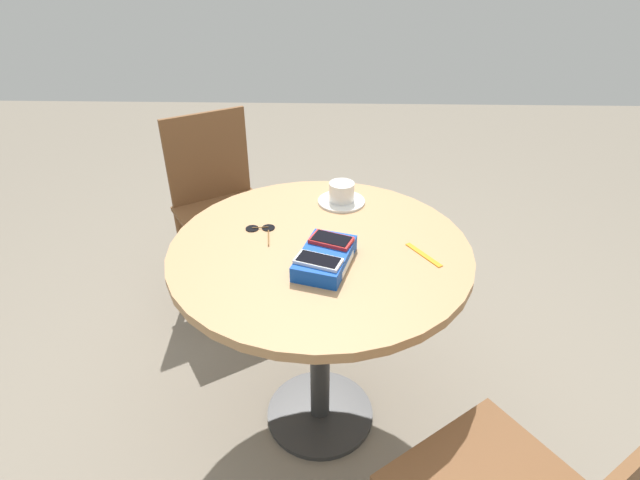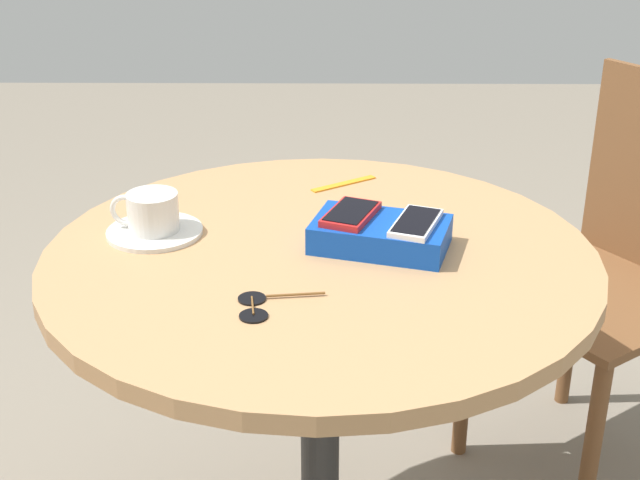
{
  "view_description": "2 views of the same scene",
  "coord_description": "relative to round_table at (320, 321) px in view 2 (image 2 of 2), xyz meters",
  "views": [
    {
      "loc": [
        -1.26,
        -0.04,
        1.57
      ],
      "look_at": [
        0.0,
        0.0,
        0.79
      ],
      "focal_mm": 28.0,
      "sensor_mm": 36.0,
      "label": 1
    },
    {
      "loc": [
        -0.01,
        1.31,
        1.39
      ],
      "look_at": [
        0.0,
        0.0,
        0.79
      ],
      "focal_mm": 50.0,
      "sensor_mm": 36.0,
      "label": 2
    }
  ],
  "objects": [
    {
      "name": "phone_red",
      "position": [
        -0.05,
        -0.03,
        0.18
      ],
      "size": [
        0.11,
        0.13,
        0.01
      ],
      "color": "red",
      "rests_on": "phone_box"
    },
    {
      "name": "saucer",
      "position": [
        0.28,
        -0.07,
        0.14
      ],
      "size": [
        0.16,
        0.16,
        0.01
      ],
      "primitive_type": "cylinder",
      "color": "silver",
      "rests_on": "round_table"
    },
    {
      "name": "phone_white",
      "position": [
        -0.15,
        -0.0,
        0.18
      ],
      "size": [
        0.1,
        0.14,
        0.01
      ],
      "color": "silver",
      "rests_on": "phone_box"
    },
    {
      "name": "phone_box",
      "position": [
        -0.1,
        -0.02,
        0.15
      ],
      "size": [
        0.25,
        0.19,
        0.05
      ],
      "color": "#0F42AD",
      "rests_on": "round_table"
    },
    {
      "name": "round_table",
      "position": [
        0.0,
        0.0,
        0.0
      ],
      "size": [
        0.91,
        0.91,
        0.77
      ],
      "color": "#2D2D2D",
      "rests_on": "ground_plane"
    },
    {
      "name": "coffee_cup",
      "position": [
        0.28,
        -0.07,
        0.17
      ],
      "size": [
        0.12,
        0.09,
        0.07
      ],
      "color": "silver",
      "rests_on": "saucer"
    },
    {
      "name": "lanyard_strap",
      "position": [
        -0.04,
        -0.3,
        0.13
      ],
      "size": [
        0.13,
        0.09,
        0.0
      ],
      "primitive_type": "cube",
      "rotation": [
        0.0,
        0.0,
        0.59
      ],
      "color": "orange",
      "rests_on": "round_table"
    },
    {
      "name": "sunglasses",
      "position": [
        0.09,
        0.19,
        0.13
      ],
      "size": [
        0.13,
        0.09,
        0.01
      ],
      "color": "black",
      "rests_on": "round_table"
    },
    {
      "name": "chair_near_window",
      "position": [
        -0.66,
        -0.47,
        -0.15
      ],
      "size": [
        0.58,
        0.58,
        0.92
      ],
      "color": "brown",
      "rests_on": "ground_plane"
    }
  ]
}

